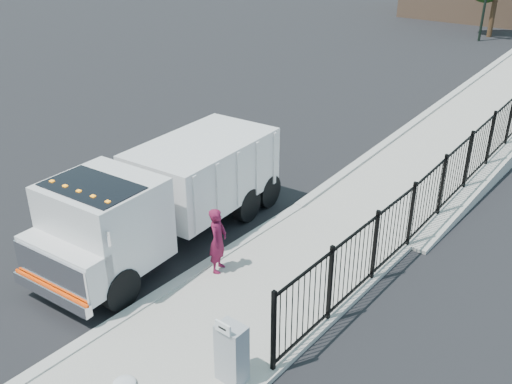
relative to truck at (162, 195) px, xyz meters
The scene contains 10 objects.
ground 2.27m from the truck, ahead, with size 120.00×120.00×0.00m, color black.
sidewalk 4.43m from the truck, 29.79° to the right, with size 3.55×12.00×0.12m, color #9E998E.
curb 3.04m from the truck, 50.57° to the right, with size 0.30×12.00×0.16m, color #ADAAA3.
ramp 16.44m from the truck, 76.45° to the left, with size 3.95×24.00×1.70m, color #9E998E.
iron_fence 13.04m from the truck, 66.18° to the left, with size 0.10×28.00×1.80m, color black.
truck is the anchor object (origin of this frame).
worker 2.18m from the truck, ahead, with size 0.62×0.41×1.70m, color maroon.
utility_cabinet 5.61m from the truck, 29.98° to the right, with size 0.55×0.40×1.25m, color gray.
arrow_sign 5.67m from the truck, 31.91° to the right, with size 0.35×0.04×0.22m, color white.
debris 5.52m from the truck, 51.44° to the right, with size 0.45×0.45×0.11m, color silver.
Camera 1 is at (8.61, -8.84, 8.14)m, focal length 40.00 mm.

